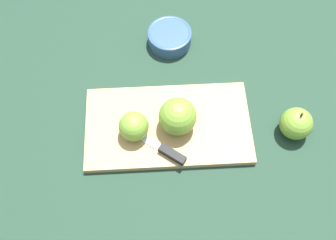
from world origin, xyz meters
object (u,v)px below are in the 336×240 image
apple_half_right (134,126)px  knife (168,152)px  apple_whole (296,124)px  apple_half_left (178,117)px  bowl (170,37)px

apple_half_right → knife: (-0.06, 0.07, -0.03)m
apple_half_right → knife: 0.10m
apple_half_right → apple_whole: 0.37m
apple_half_left → apple_half_right: 0.10m
apple_whole → bowl: apple_whole is taller
apple_half_left → bowl: apple_half_left is taller
apple_half_right → apple_whole: apple_whole is taller
apple_half_right → bowl: (-0.14, -0.25, -0.03)m
apple_half_right → bowl: apple_half_right is taller
knife → bowl: bowl is taller
knife → apple_half_left: bearing=-73.9°
apple_half_right → knife: size_ratio=0.58×
knife → bowl: bearing=-57.6°
apple_whole → bowl: bearing=-55.1°
apple_half_left → apple_half_right: size_ratio=1.27×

